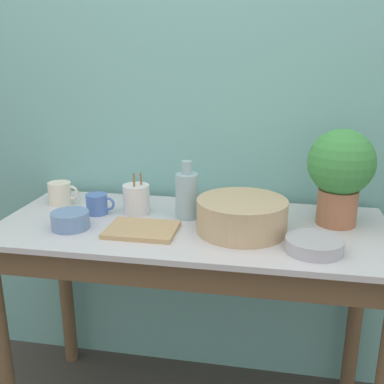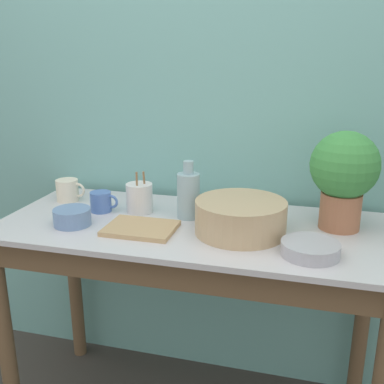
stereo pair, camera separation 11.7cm
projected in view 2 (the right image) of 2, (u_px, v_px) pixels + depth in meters
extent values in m
cube|color=#70ADA8|center=(215.00, 112.00, 1.83)|extent=(6.00, 0.05, 2.40)
cylinder|color=brown|center=(6.00, 341.00, 1.65)|extent=(0.06, 0.06, 0.82)
cylinder|color=brown|center=(74.00, 278.00, 2.12)|extent=(0.06, 0.06, 0.82)
cylinder|color=brown|center=(363.00, 317.00, 1.81)|extent=(0.06, 0.06, 0.82)
cube|color=brown|center=(171.00, 274.00, 1.39)|extent=(1.29, 0.02, 0.10)
cube|color=silver|center=(192.00, 227.00, 1.61)|extent=(1.39, 0.61, 0.02)
cylinder|color=#A36647|center=(340.00, 211.00, 1.55)|extent=(0.14, 0.14, 0.13)
sphere|color=#3D8C42|center=(345.00, 165.00, 1.50)|extent=(0.23, 0.23, 0.23)
cylinder|color=tan|center=(241.00, 217.00, 1.51)|extent=(0.31, 0.31, 0.11)
cylinder|color=#93B2BC|center=(188.00, 196.00, 1.65)|extent=(0.08, 0.08, 0.17)
cylinder|color=#93B2BC|center=(188.00, 167.00, 1.62)|extent=(0.04, 0.04, 0.05)
cylinder|color=#4C70B7|center=(101.00, 202.00, 1.73)|extent=(0.08, 0.08, 0.08)
torus|color=#4C70B7|center=(112.00, 202.00, 1.71)|extent=(0.05, 0.01, 0.05)
cylinder|color=beige|center=(67.00, 190.00, 1.85)|extent=(0.09, 0.09, 0.09)
torus|color=beige|center=(78.00, 190.00, 1.84)|extent=(0.06, 0.01, 0.06)
cylinder|color=#A8A8B2|center=(310.00, 249.00, 1.35)|extent=(0.18, 0.18, 0.04)
cylinder|color=#6684B2|center=(72.00, 217.00, 1.59)|extent=(0.13, 0.13, 0.06)
cylinder|color=silver|center=(139.00, 198.00, 1.72)|extent=(0.10, 0.10, 0.11)
cylinder|color=olive|center=(137.00, 193.00, 1.69)|extent=(0.01, 0.01, 0.16)
cylinder|color=olive|center=(145.00, 191.00, 1.72)|extent=(0.01, 0.03, 0.16)
cube|color=tan|center=(141.00, 228.00, 1.54)|extent=(0.24, 0.18, 0.02)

